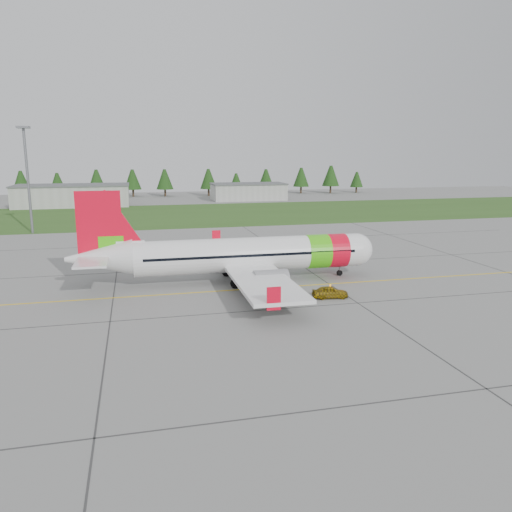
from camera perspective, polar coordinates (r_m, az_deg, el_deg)
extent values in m
plane|color=gray|center=(50.24, 1.09, -6.19)|extent=(320.00, 320.00, 0.00)
cylinder|color=white|center=(60.75, -0.67, 0.19)|extent=(27.79, 4.42, 4.16)
sphere|color=white|center=(65.11, 11.35, 0.73)|extent=(4.16, 4.16, 4.16)
cone|color=white|center=(59.51, -17.47, -0.23)|extent=(7.51, 4.23, 4.16)
cube|color=black|center=(65.17, 11.62, 1.07)|extent=(1.73, 2.79, 0.60)
cylinder|color=#48CF0F|center=(63.11, 6.93, 0.53)|extent=(2.81, 4.27, 4.24)
cylinder|color=red|center=(64.02, 9.08, 0.63)|extent=(2.39, 4.27, 4.24)
cube|color=white|center=(60.89, -1.15, -0.92)|extent=(6.19, 34.21, 0.38)
cube|color=red|center=(77.00, -4.56, 2.15)|extent=(1.28, 0.20, 2.14)
cube|color=red|center=(44.51, 2.04, -4.89)|extent=(1.28, 0.20, 2.14)
cylinder|color=gray|center=(66.95, -0.85, -0.28)|extent=(3.86, 2.28, 2.24)
cylinder|color=gray|center=(55.83, 1.71, -2.70)|extent=(3.86, 2.28, 2.24)
cube|color=red|center=(58.89, -17.47, 3.18)|extent=(4.91, 0.43, 8.11)
cube|color=#48CF0F|center=(59.18, -16.20, 0.99)|extent=(2.78, 0.47, 2.56)
cube|color=white|center=(59.50, -18.00, -0.01)|extent=(3.53, 12.31, 0.23)
cylinder|color=slate|center=(64.79, 9.54, -1.57)|extent=(0.19, 0.19, 1.49)
cylinder|color=black|center=(64.88, 9.52, -1.90)|extent=(0.73, 0.31, 0.73)
cylinder|color=slate|center=(63.79, -2.65, -1.38)|extent=(0.23, 0.23, 2.03)
cylinder|color=black|center=(63.82, -3.02, -1.80)|extent=(1.11, 0.49, 1.11)
cylinder|color=slate|center=(58.09, -1.57, -2.68)|extent=(0.23, 0.23, 2.03)
cylinder|color=black|center=(58.12, -1.98, -3.14)|extent=(1.11, 0.49, 1.11)
imported|color=gold|center=(54.35, 8.51, -2.81)|extent=(1.52, 1.72, 3.86)
cube|color=#30561E|center=(129.73, -8.17, 4.74)|extent=(320.00, 50.00, 0.03)
cube|color=gold|center=(57.68, -0.93, -3.81)|extent=(120.00, 0.25, 0.02)
cube|color=#A8A8A3|center=(157.74, -20.20, 6.44)|extent=(32.00, 14.00, 6.00)
cube|color=#A8A8A3|center=(168.88, -0.88, 7.32)|extent=(24.00, 12.00, 5.20)
cylinder|color=slate|center=(106.24, -24.60, 7.71)|extent=(0.50, 0.50, 20.00)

